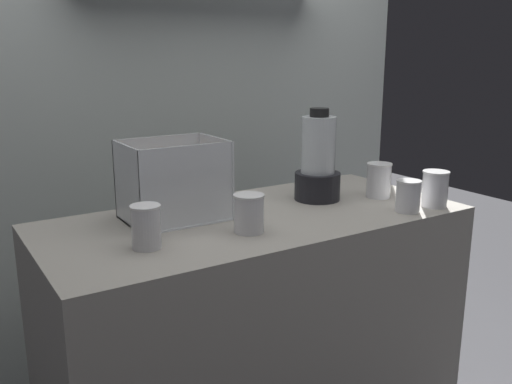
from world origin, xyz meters
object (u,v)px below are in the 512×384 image
(juice_cup_beet_far_left, at_px, (146,229))
(juice_cup_pomegranate_left, at_px, (249,216))
(blender_pitcher, at_px, (318,164))
(juice_cup_pomegranate_right, at_px, (379,182))
(carrot_display_bin, at_px, (175,195))
(juice_cup_pomegranate_far_right, at_px, (435,191))
(juice_cup_carrot_middle, at_px, (408,198))

(juice_cup_beet_far_left, bearing_deg, juice_cup_pomegranate_left, -5.66)
(blender_pitcher, relative_size, juice_cup_pomegranate_right, 2.60)
(blender_pitcher, bearing_deg, juice_cup_pomegranate_left, -154.97)
(carrot_display_bin, height_order, juice_cup_pomegranate_far_right, carrot_display_bin)
(carrot_display_bin, relative_size, juice_cup_pomegranate_left, 2.69)
(carrot_display_bin, distance_m, juice_cup_pomegranate_right, 0.77)
(juice_cup_pomegranate_left, bearing_deg, juice_cup_carrot_middle, -9.92)
(juice_cup_pomegranate_far_right, bearing_deg, carrot_display_bin, 157.28)
(juice_cup_carrot_middle, bearing_deg, juice_cup_pomegranate_left, 170.08)
(juice_cup_carrot_middle, bearing_deg, juice_cup_pomegranate_right, 74.10)
(blender_pitcher, relative_size, juice_cup_pomegranate_left, 2.87)
(blender_pitcher, bearing_deg, carrot_display_bin, 174.43)
(juice_cup_beet_far_left, bearing_deg, blender_pitcher, 12.57)
(juice_cup_pomegranate_far_right, bearing_deg, juice_cup_pomegranate_right, 110.47)
(juice_cup_pomegranate_far_right, bearing_deg, juice_cup_pomegranate_left, 171.70)
(juice_cup_beet_far_left, xyz_separation_m, juice_cup_pomegranate_left, (0.31, -0.03, -0.00))
(carrot_display_bin, bearing_deg, juice_cup_beet_far_left, -130.48)
(juice_cup_beet_far_left, distance_m, juice_cup_pomegranate_right, 0.94)
(blender_pitcher, height_order, juice_cup_pomegranate_left, blender_pitcher)
(carrot_display_bin, bearing_deg, juice_cup_carrot_middle, -26.25)
(juice_cup_carrot_middle, distance_m, juice_cup_pomegranate_right, 0.20)
(carrot_display_bin, xyz_separation_m, juice_cup_pomegranate_right, (0.75, -0.15, -0.02))
(carrot_display_bin, height_order, juice_cup_pomegranate_right, carrot_display_bin)
(carrot_display_bin, distance_m, blender_pitcher, 0.54)
(carrot_display_bin, bearing_deg, juice_cup_pomegranate_left, -62.21)
(blender_pitcher, height_order, juice_cup_beet_far_left, blender_pitcher)
(juice_cup_pomegranate_far_right, bearing_deg, juice_cup_beet_far_left, 172.51)
(blender_pitcher, xyz_separation_m, juice_cup_pomegranate_far_right, (0.29, -0.29, -0.08))
(juice_cup_carrot_middle, xyz_separation_m, juice_cup_pomegranate_far_right, (0.13, -0.00, 0.01))
(juice_cup_pomegranate_right, height_order, juice_cup_pomegranate_far_right, juice_cup_pomegranate_right)
(juice_cup_pomegranate_left, xyz_separation_m, juice_cup_pomegranate_right, (0.62, 0.10, 0.01))
(juice_cup_pomegranate_left, xyz_separation_m, juice_cup_pomegranate_far_right, (0.70, -0.10, 0.01))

